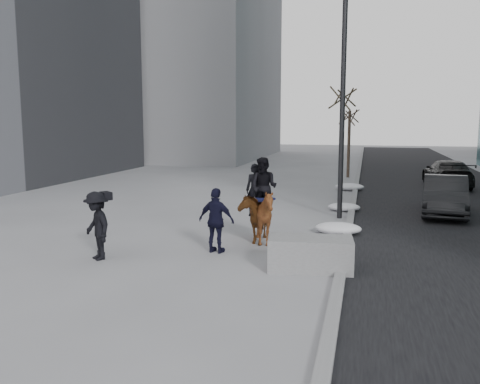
% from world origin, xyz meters
% --- Properties ---
extents(ground, '(120.00, 120.00, 0.00)m').
position_xyz_m(ground, '(0.00, 0.00, 0.00)').
color(ground, gray).
rests_on(ground, ground).
extents(road, '(8.00, 90.00, 0.01)m').
position_xyz_m(road, '(7.00, 10.00, 0.01)').
color(road, black).
rests_on(road, ground).
extents(curb, '(0.25, 90.00, 0.12)m').
position_xyz_m(curb, '(3.00, 10.00, 0.06)').
color(curb, gray).
rests_on(curb, ground).
extents(planter, '(2.06, 1.18, 0.79)m').
position_xyz_m(planter, '(2.27, -0.98, 0.39)').
color(planter, gray).
rests_on(planter, ground).
extents(car_near, '(2.05, 4.56, 1.45)m').
position_xyz_m(car_near, '(6.41, 7.43, 0.73)').
color(car_near, black).
rests_on(car_near, ground).
extents(car_far, '(2.24, 5.03, 1.43)m').
position_xyz_m(car_far, '(7.70, 16.06, 0.72)').
color(car_far, black).
rests_on(car_far, ground).
extents(tree_near, '(1.20, 1.20, 5.46)m').
position_xyz_m(tree_near, '(2.40, 10.43, 2.73)').
color(tree_near, '#382F21').
rests_on(tree_near, ground).
extents(tree_far, '(1.20, 1.20, 4.54)m').
position_xyz_m(tree_far, '(2.40, 19.22, 2.27)').
color(tree_far, '#382B21').
rests_on(tree_far, ground).
extents(mounted_left, '(1.02, 1.85, 2.27)m').
position_xyz_m(mounted_left, '(0.34, 1.59, 0.85)').
color(mounted_left, '#4C230F').
rests_on(mounted_left, ground).
extents(mounted_right, '(1.67, 1.78, 2.49)m').
position_xyz_m(mounted_right, '(0.66, 1.26, 1.00)').
color(mounted_right, '#4A1C0E').
rests_on(mounted_right, ground).
extents(feeder, '(1.09, 0.95, 1.75)m').
position_xyz_m(feeder, '(-0.36, 0.03, 0.88)').
color(feeder, black).
rests_on(feeder, ground).
extents(camera_crew, '(1.29, 1.22, 1.75)m').
position_xyz_m(camera_crew, '(-3.12, -1.36, 0.89)').
color(camera_crew, black).
rests_on(camera_crew, ground).
extents(lamppost, '(0.25, 2.02, 9.09)m').
position_xyz_m(lamppost, '(2.60, 5.57, 4.99)').
color(lamppost, black).
rests_on(lamppost, ground).
extents(snow_piles, '(1.45, 11.08, 0.37)m').
position_xyz_m(snow_piles, '(2.70, 7.97, 0.18)').
color(snow_piles, white).
rests_on(snow_piles, ground).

